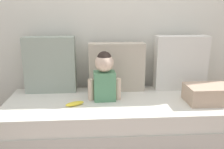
{
  "coord_description": "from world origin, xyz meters",
  "views": [
    {
      "loc": [
        -0.21,
        -2.11,
        1.22
      ],
      "look_at": [
        -0.07,
        0.0,
        0.64
      ],
      "focal_mm": 38.83,
      "sensor_mm": 36.0,
      "label": 1
    }
  ],
  "objects": [
    {
      "name": "back_wall",
      "position": [
        0.0,
        0.54,
        1.24
      ],
      "size": [
        5.37,
        0.1,
        2.48
      ],
      "primitive_type": "cube",
      "color": "silver",
      "rests_on": "ground"
    },
    {
      "name": "ground_plane",
      "position": [
        0.0,
        0.0,
        0.0
      ],
      "size": [
        12.0,
        12.0,
        0.0
      ],
      "primitive_type": "plane",
      "color": "brown"
    },
    {
      "name": "folded_blanket",
      "position": [
        0.8,
        -0.1,
        0.47
      ],
      "size": [
        0.4,
        0.28,
        0.16
      ],
      "primitive_type": "cube",
      "color": "tan",
      "rests_on": "couch"
    },
    {
      "name": "throw_pillow_center",
      "position": [
        0.0,
        0.31,
        0.64
      ],
      "size": [
        0.57,
        0.16,
        0.49
      ],
      "primitive_type": "cube",
      "color": "#C1B29E",
      "rests_on": "couch"
    },
    {
      "name": "throw_pillow_left",
      "position": [
        -0.67,
        0.31,
        0.67
      ],
      "size": [
        0.5,
        0.16,
        0.56
      ],
      "primitive_type": "cube",
      "color": "#99A393",
      "rests_on": "couch"
    },
    {
      "name": "couch",
      "position": [
        0.0,
        0.0,
        0.19
      ],
      "size": [
        2.17,
        0.81,
        0.39
      ],
      "color": "beige",
      "rests_on": "ground"
    },
    {
      "name": "banana",
      "position": [
        -0.4,
        -0.11,
        0.41
      ],
      "size": [
        0.17,
        0.11,
        0.04
      ],
      "primitive_type": "ellipsoid",
      "rotation": [
        0.0,
        0.0,
        0.43
      ],
      "color": "yellow",
      "rests_on": "couch"
    },
    {
      "name": "throw_pillow_right",
      "position": [
        0.67,
        0.31,
        0.67
      ],
      "size": [
        0.54,
        0.16,
        0.56
      ],
      "primitive_type": "cube",
      "color": "silver",
      "rests_on": "couch"
    },
    {
      "name": "toddler",
      "position": [
        -0.14,
        0.03,
        0.63
      ],
      "size": [
        0.31,
        0.17,
        0.46
      ],
      "color": "#568E66",
      "rests_on": "couch"
    }
  ]
}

